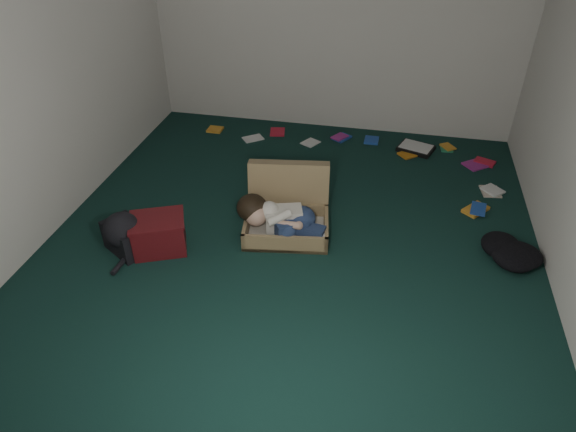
% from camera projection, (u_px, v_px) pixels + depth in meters
% --- Properties ---
extents(floor, '(4.50, 4.50, 0.00)m').
position_uv_depth(floor, '(292.00, 240.00, 4.27)').
color(floor, black).
rests_on(floor, ground).
extents(wall_back, '(4.50, 0.00, 4.50)m').
position_uv_depth(wall_back, '(336.00, 11.00, 5.32)').
color(wall_back, silver).
rests_on(wall_back, ground).
extents(wall_front, '(4.50, 0.00, 4.50)m').
position_uv_depth(wall_front, '(158.00, 337.00, 1.72)').
color(wall_front, silver).
rests_on(wall_front, ground).
extents(wall_left, '(0.00, 4.50, 4.50)m').
position_uv_depth(wall_left, '(33.00, 70.00, 3.86)').
color(wall_left, silver).
rests_on(wall_left, ground).
extents(suitcase, '(0.79, 0.77, 0.51)m').
position_uv_depth(suitcase, '(287.00, 210.00, 4.36)').
color(suitcase, '#927A50').
rests_on(suitcase, floor).
extents(person, '(0.77, 0.37, 0.32)m').
position_uv_depth(person, '(280.00, 218.00, 4.19)').
color(person, silver).
rests_on(person, suitcase).
extents(maroon_bin, '(0.52, 0.48, 0.29)m').
position_uv_depth(maroon_bin, '(159.00, 234.00, 4.10)').
color(maroon_bin, '#511014').
rests_on(maroon_bin, floor).
extents(backpack, '(0.57, 0.54, 0.27)m').
position_uv_depth(backpack, '(127.00, 236.00, 4.10)').
color(backpack, black).
rests_on(backpack, floor).
extents(clothing_pile, '(0.54, 0.47, 0.15)m').
position_uv_depth(clothing_pile, '(505.00, 248.00, 4.06)').
color(clothing_pile, black).
rests_on(clothing_pile, floor).
extents(paper_tray, '(0.43, 0.37, 0.05)m').
position_uv_depth(paper_tray, '(416.00, 148.00, 5.56)').
color(paper_tray, black).
rests_on(paper_tray, floor).
extents(book_scatter, '(3.21, 1.42, 0.02)m').
position_uv_depth(book_scatter, '(374.00, 153.00, 5.51)').
color(book_scatter, orange).
rests_on(book_scatter, floor).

